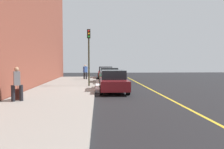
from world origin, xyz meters
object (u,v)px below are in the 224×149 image
(parked_car_green, at_px, (109,76))
(rolling_suitcase, at_px, (18,94))
(pedestrian_blue_coat, at_px, (85,71))
(parked_car_red, at_px, (105,73))
(pedestrian_grey_coat, at_px, (17,83))
(traffic_light_pole, at_px, (89,48))
(parked_car_maroon, at_px, (113,81))

(parked_car_green, distance_m, rolling_suitcase, 11.26)
(pedestrian_blue_coat, height_order, rolling_suitcase, pedestrian_blue_coat)
(parked_car_red, bearing_deg, pedestrian_grey_coat, -16.27)
(pedestrian_grey_coat, xyz_separation_m, traffic_light_pole, (-6.77, 3.25, 2.14))
(parked_car_green, relative_size, pedestrian_blue_coat, 2.91)
(parked_car_red, distance_m, rolling_suitcase, 17.11)
(parked_car_green, height_order, rolling_suitcase, parked_car_green)
(pedestrian_grey_coat, bearing_deg, traffic_light_pole, 154.38)
(pedestrian_blue_coat, height_order, traffic_light_pole, traffic_light_pole)
(rolling_suitcase, bearing_deg, pedestrian_grey_coat, 13.70)
(parked_car_green, distance_m, pedestrian_grey_coat, 11.60)
(parked_car_red, distance_m, traffic_light_pole, 10.44)
(pedestrian_grey_coat, height_order, rolling_suitcase, pedestrian_grey_coat)
(parked_car_red, height_order, traffic_light_pole, traffic_light_pole)
(parked_car_red, bearing_deg, rolling_suitcase, -17.01)
(parked_car_red, bearing_deg, pedestrian_blue_coat, -42.29)
(parked_car_maroon, bearing_deg, traffic_light_pole, -146.04)
(parked_car_red, height_order, rolling_suitcase, parked_car_red)
(parked_car_maroon, relative_size, pedestrian_blue_coat, 2.72)
(parked_car_maroon, distance_m, traffic_light_pole, 4.00)
(parked_car_maroon, distance_m, rolling_suitcase, 6.34)
(pedestrian_grey_coat, bearing_deg, parked_car_green, 154.33)
(traffic_light_pole, xyz_separation_m, rolling_suitcase, (6.34, -3.35, -2.76))
(parked_car_red, xyz_separation_m, traffic_light_pole, (10.02, -1.65, 2.43))
(parked_car_red, bearing_deg, traffic_light_pole, -9.37)
(parked_car_red, relative_size, rolling_suitcase, 5.12)
(pedestrian_blue_coat, bearing_deg, parked_car_red, 137.71)
(parked_car_green, xyz_separation_m, rolling_suitcase, (10.02, -5.13, -0.32))
(pedestrian_grey_coat, xyz_separation_m, rolling_suitcase, (-0.43, -0.10, -0.61))
(parked_car_maroon, relative_size, traffic_light_pole, 0.98)
(parked_car_green, relative_size, pedestrian_grey_coat, 2.82)
(parked_car_green, relative_size, parked_car_maroon, 1.07)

